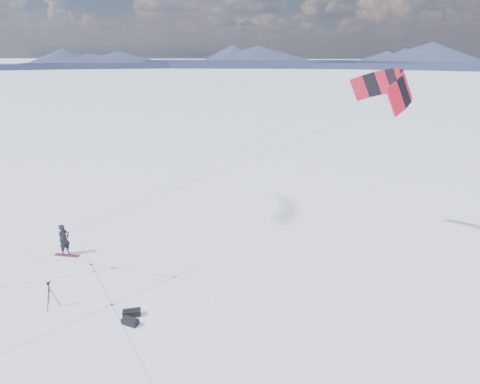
% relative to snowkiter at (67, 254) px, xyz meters
% --- Properties ---
extents(ground, '(1800.00, 1800.00, 0.00)m').
position_rel_snowkiter_xyz_m(ground, '(2.31, -3.44, 0.00)').
color(ground, white).
extents(horizon_hills, '(704.00, 705.94, 9.06)m').
position_rel_snowkiter_xyz_m(horizon_hills, '(2.31, -3.44, 3.77)').
color(horizon_hills, '#1D223B').
rests_on(horizon_hills, ground).
extents(snow_tracks, '(13.93, 9.84, 0.01)m').
position_rel_snowkiter_xyz_m(snow_tracks, '(0.33, -3.35, 0.00)').
color(snow_tracks, '#AAB7D6').
rests_on(snow_tracks, ground).
extents(snowkiter, '(0.61, 0.74, 1.77)m').
position_rel_snowkiter_xyz_m(snowkiter, '(0.00, 0.00, 0.00)').
color(snowkiter, black).
rests_on(snowkiter, ground).
extents(snowboard, '(1.43, 0.30, 0.04)m').
position_rel_snowkiter_xyz_m(snowboard, '(0.13, -0.15, 0.02)').
color(snowboard, maroon).
rests_on(snowboard, ground).
extents(tripod, '(0.62, 0.54, 1.26)m').
position_rel_snowkiter_xyz_m(tripod, '(2.35, -4.51, 0.81)').
color(tripod, black).
rests_on(tripod, ground).
extents(gear_bag_a, '(0.81, 0.61, 0.33)m').
position_rel_snowkiter_xyz_m(gear_bag_a, '(6.02, -4.37, 0.15)').
color(gear_bag_a, black).
rests_on(gear_bag_a, ground).
extents(gear_bag_b, '(0.74, 0.47, 0.31)m').
position_rel_snowkiter_xyz_m(gear_bag_b, '(6.22, -4.91, 0.14)').
color(gear_bag_b, black).
rests_on(gear_bag_b, ground).
extents(power_kite, '(17.55, 6.08, 8.68)m').
position_rel_snowkiter_xyz_m(power_kite, '(16.25, 3.18, 8.93)').
color(power_kite, red).
rests_on(power_kite, ground).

